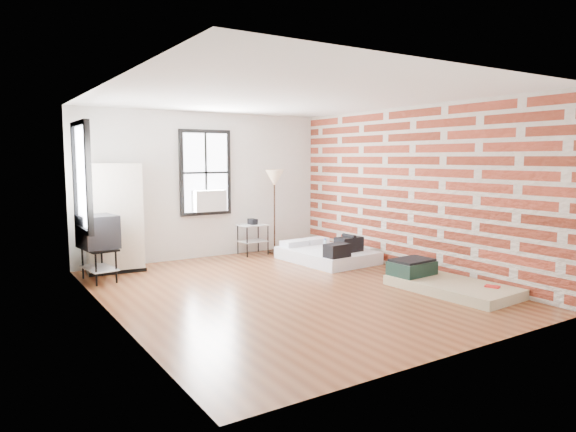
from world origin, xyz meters
TOP-DOWN VIEW (x-y plane):
  - ground at (0.00, 0.00)m, footprint 6.00×6.00m
  - room_shell at (0.23, 0.36)m, footprint 5.02×6.02m
  - mattress_main at (1.75, 1.37)m, footprint 1.37×1.78m
  - mattress_bare at (1.92, -1.21)m, footprint 1.07×1.87m
  - wardrobe at (-1.82, 2.65)m, footprint 0.98×0.62m
  - side_table at (0.89, 2.72)m, footprint 0.57×0.46m
  - floor_lamp at (1.36, 2.65)m, footprint 0.36×0.36m
  - tv_stand at (-2.21, 2.07)m, footprint 0.59×0.79m

SIDE VIEW (x-z plane):
  - ground at x=0.00m, z-range 0.00..0.00m
  - mattress_bare at x=1.92m, z-range -0.08..0.31m
  - mattress_main at x=1.75m, z-range -0.12..0.42m
  - side_table at x=0.89m, z-range 0.13..0.85m
  - tv_stand at x=-2.21m, z-range 0.23..1.27m
  - wardrobe at x=-1.82m, z-range 0.00..1.84m
  - floor_lamp at x=1.36m, z-range 0.60..2.29m
  - room_shell at x=0.23m, z-range 0.33..3.14m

